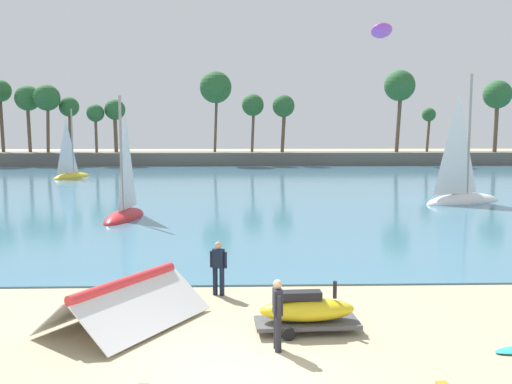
% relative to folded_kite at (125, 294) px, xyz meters
% --- Properties ---
extents(ground_plane, '(260.00, 260.00, 0.00)m').
position_rel_folded_kite_xyz_m(ground_plane, '(2.94, -3.05, -0.80)').
color(ground_plane, tan).
extents(sea, '(220.00, 101.22, 0.06)m').
position_rel_folded_kite_xyz_m(sea, '(2.94, 54.01, -0.77)').
color(sea, teal).
rests_on(sea, ground).
extents(palm_headland, '(103.21, 6.40, 13.09)m').
position_rel_folded_kite_xyz_m(palm_headland, '(1.07, 64.52, 3.02)').
color(palm_headland, '#605B54').
rests_on(palm_headland, ground).
extents(folded_kite, '(4.29, 4.74, 1.18)m').
position_rel_folded_kite_xyz_m(folded_kite, '(0.00, 0.00, 0.00)').
color(folded_kite, white).
rests_on(folded_kite, ground).
extents(watercraft_on_trailer, '(2.65, 1.24, 1.28)m').
position_rel_folded_kite_xyz_m(watercraft_on_trailer, '(4.64, -0.69, -0.28)').
color(watercraft_on_trailer, '#4C4C51').
rests_on(watercraft_on_trailer, ground).
extents(person_rigging_by_gear, '(0.23, 0.55, 1.67)m').
position_rel_folded_kite_xyz_m(person_rigging_by_gear, '(3.83, -1.87, 0.09)').
color(person_rigging_by_gear, '#23232D').
rests_on(person_rigging_by_gear, ground).
extents(person_at_waterline, '(0.53, 0.30, 1.67)m').
position_rel_folded_kite_xyz_m(person_at_waterline, '(2.32, 2.49, 0.09)').
color(person_at_waterline, '#141E33').
rests_on(person_at_waterline, ground).
extents(sailboat_near_shore, '(6.61, 4.52, 9.29)m').
position_rel_folded_kite_xyz_m(sailboat_near_shore, '(18.09, 23.23, 0.10)').
color(sailboat_near_shore, white).
rests_on(sailboat_near_shore, sea).
extents(sailboat_mid_bay, '(3.45, 5.40, 7.54)m').
position_rel_folded_kite_xyz_m(sailboat_mid_bay, '(-14.30, 43.83, -0.06)').
color(sailboat_mid_bay, yellow).
rests_on(sailboat_mid_bay, sea).
extents(sailboat_toward_headland, '(2.21, 5.20, 7.30)m').
position_rel_folded_kite_xyz_m(sailboat_toward_headland, '(-3.48, 17.22, -0.08)').
color(sailboat_toward_headland, red).
rests_on(sailboat_toward_headland, sea).
extents(kite_aloft_high_over_bay, '(2.15, 3.11, 0.79)m').
position_rel_folded_kite_xyz_m(kite_aloft_high_over_bay, '(9.99, 13.83, 9.05)').
color(kite_aloft_high_over_bay, purple).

